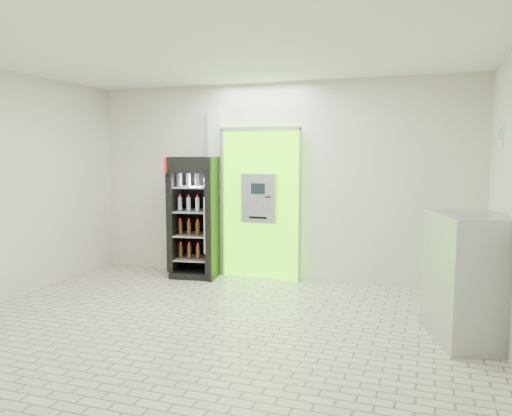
% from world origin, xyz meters
% --- Properties ---
extents(ground, '(6.00, 6.00, 0.00)m').
position_xyz_m(ground, '(0.00, 0.00, 0.00)').
color(ground, beige).
rests_on(ground, ground).
extents(room_shell, '(6.00, 6.00, 6.00)m').
position_xyz_m(room_shell, '(0.00, 0.00, 1.84)').
color(room_shell, silver).
rests_on(room_shell, ground).
extents(atm_assembly, '(1.30, 0.24, 2.33)m').
position_xyz_m(atm_assembly, '(-0.20, 2.41, 1.17)').
color(atm_assembly, '#55FF00').
rests_on(atm_assembly, ground).
extents(pillar, '(0.22, 0.11, 2.60)m').
position_xyz_m(pillar, '(-0.98, 2.45, 1.30)').
color(pillar, silver).
rests_on(pillar, ground).
extents(beverage_cooler, '(0.80, 0.75, 1.88)m').
position_xyz_m(beverage_cooler, '(-1.20, 2.18, 0.90)').
color(beverage_cooler, black).
rests_on(beverage_cooler, ground).
extents(steel_cabinet, '(0.95, 1.14, 1.32)m').
position_xyz_m(steel_cabinet, '(2.66, 0.59, 0.66)').
color(steel_cabinet, '#9DA0A4').
rests_on(steel_cabinet, ground).
extents(exit_sign, '(0.02, 0.22, 0.26)m').
position_xyz_m(exit_sign, '(2.99, 1.40, 2.12)').
color(exit_sign, white).
rests_on(exit_sign, room_shell).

